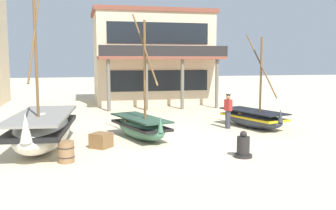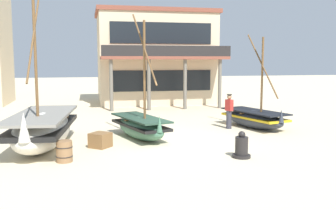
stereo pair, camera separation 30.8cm
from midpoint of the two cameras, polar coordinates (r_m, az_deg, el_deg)
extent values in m
plane|color=beige|center=(15.43, 1.36, -5.60)|extent=(120.00, 120.00, 0.00)
ellipsoid|color=#427056|center=(16.07, -3.66, -3.44)|extent=(2.23, 3.82, 0.92)
cube|color=black|center=(16.05, -3.66, -3.03)|extent=(2.20, 3.68, 0.11)
cube|color=#243D2F|center=(16.00, -3.67, -1.94)|extent=(2.24, 3.76, 0.06)
cone|color=#427056|center=(14.47, -0.69, -2.89)|extent=(0.30, 0.30, 0.65)
cylinder|color=brown|center=(15.41, -2.99, 4.78)|extent=(0.10, 0.10, 4.25)
cylinder|color=brown|center=(15.41, -3.02, 8.54)|extent=(0.72, 2.12, 2.92)
cube|color=brown|center=(16.25, -4.08, -2.17)|extent=(1.15, 0.49, 0.06)
ellipsoid|color=silver|center=(14.97, -17.82, -3.73)|extent=(2.40, 5.50, 1.32)
cube|color=black|center=(14.94, -17.85, -3.10)|extent=(2.40, 5.28, 0.16)
cube|color=gray|center=(14.88, -17.91, -1.42)|extent=(2.45, 5.39, 0.09)
cone|color=silver|center=(12.41, -20.24, -3.15)|extent=(0.41, 0.41, 0.93)
cylinder|color=brown|center=(14.10, -18.85, 9.11)|extent=(0.10, 0.10, 6.09)
cylinder|color=brown|center=(14.12, -18.91, 10.67)|extent=(0.34, 2.71, 3.62)
cube|color=brown|center=(15.29, -17.59, -1.75)|extent=(1.80, 0.34, 0.06)
ellipsoid|color=#2D333D|center=(19.08, 13.33, -2.10)|extent=(2.35, 3.92, 0.85)
cube|color=gold|center=(19.06, 13.34, -1.78)|extent=(2.32, 3.78, 0.10)
cube|color=black|center=(19.02, 13.36, -0.93)|extent=(2.36, 3.86, 0.06)
cone|color=#2D333D|center=(17.76, 17.17, -1.62)|extent=(0.34, 0.34, 0.60)
cylinder|color=brown|center=(18.53, 14.46, 4.05)|extent=(0.10, 0.10, 3.79)
cylinder|color=brown|center=(18.52, 14.51, 5.81)|extent=(0.69, 2.12, 3.01)
cube|color=brown|center=(19.24, 12.81, -1.11)|extent=(1.28, 0.52, 0.06)
cylinder|color=#33333D|center=(18.58, 9.64, -2.20)|extent=(0.26, 0.26, 0.88)
cube|color=#B22D28|center=(18.48, 9.68, -0.02)|extent=(0.34, 0.42, 0.54)
sphere|color=#A87A56|center=(18.44, 9.70, 1.18)|extent=(0.22, 0.22, 0.22)
cylinder|color=#2D2823|center=(18.43, 9.71, 1.55)|extent=(0.24, 0.24, 0.05)
cylinder|color=black|center=(13.30, 11.65, -7.55)|extent=(0.63, 0.63, 0.10)
cylinder|color=black|center=(13.21, 11.69, -6.04)|extent=(0.44, 0.44, 0.62)
sphere|color=black|center=(13.14, 11.73, -4.40)|extent=(0.24, 0.24, 0.24)
cylinder|color=olive|center=(12.83, -14.69, -6.78)|extent=(0.52, 0.52, 0.70)
torus|color=black|center=(12.79, -14.71, -6.11)|extent=(0.56, 0.56, 0.03)
torus|color=black|center=(12.86, -14.67, -7.45)|extent=(0.56, 0.56, 0.03)
cube|color=brown|center=(14.65, -9.57, -5.24)|extent=(0.95, 0.95, 0.56)
cube|color=beige|center=(29.82, -1.72, 6.88)|extent=(8.63, 5.66, 6.72)
cube|color=brown|center=(30.03, -1.75, 13.59)|extent=(8.98, 5.89, 0.30)
cube|color=black|center=(27.05, -0.62, 3.69)|extent=(7.25, 0.06, 1.48)
cube|color=black|center=(27.07, -0.63, 10.81)|extent=(7.25, 0.06, 1.48)
cube|color=brown|center=(25.95, -0.15, 7.12)|extent=(8.63, 2.22, 0.20)
cylinder|color=#666056|center=(24.72, -8.20, 2.94)|extent=(0.24, 0.24, 3.36)
cylinder|color=#666056|center=(25.01, -2.55, 3.04)|extent=(0.24, 0.24, 3.36)
cylinder|color=#666056|center=(25.53, 2.93, 3.12)|extent=(0.24, 0.24, 3.36)
cylinder|color=#666056|center=(26.28, 8.14, 3.16)|extent=(0.24, 0.24, 3.36)
cube|color=black|center=(24.92, 0.36, 8.17)|extent=(8.63, 0.08, 0.70)
camera|label=1|loc=(0.15, -89.45, 0.07)|focal=40.44mm
camera|label=2|loc=(0.15, 90.55, -0.07)|focal=40.44mm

